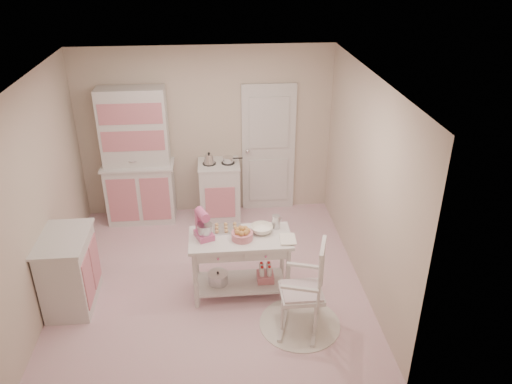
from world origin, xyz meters
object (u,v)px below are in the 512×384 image
stove (220,191)px  rocking_chair (302,285)px  hutch (137,157)px  bread_basket (242,236)px  stand_mixer (204,225)px  work_table (241,265)px  base_cabinet (69,271)px

stove → rocking_chair: 2.68m
stove → rocking_chair: (0.83, -2.55, 0.09)m
hutch → stove: (1.20, -0.05, -0.58)m
rocking_chair → bread_basket: (-0.61, 0.60, 0.30)m
rocking_chair → stand_mixer: (-1.05, 0.67, 0.42)m
hutch → bread_basket: bearing=-54.6°
bread_basket → hutch: bearing=125.4°
rocking_chair → stand_mixer: size_ratio=3.24×
stove → rocking_chair: bearing=-72.0°
hutch → work_table: hutch is taller
stand_mixer → stove: bearing=62.1°
stove → stand_mixer: stand_mixer is taller
base_cabinet → bread_basket: (2.02, -0.03, 0.39)m
hutch → stand_mixer: 2.17m
rocking_chair → bread_basket: bearing=152.6°
bread_basket → stove: bearing=96.5°
hutch → rocking_chair: size_ratio=1.89×
stove → work_table: bearing=-83.9°
hutch → bread_basket: 2.46m
stand_mixer → bread_basket: (0.44, -0.07, -0.12)m
hutch → stove: 1.33m
bread_basket → base_cabinet: bearing=179.2°
stove → bread_basket: stove is taller
hutch → work_table: 2.49m
stove → hutch: bearing=177.6°
stand_mixer → bread_basket: bearing=-30.3°
base_cabinet → work_table: (2.00, 0.02, -0.06)m
hutch → bread_basket: size_ratio=8.32×
hutch → base_cabinet: size_ratio=2.26×
base_cabinet → rocking_chair: size_ratio=0.84×
hutch → rocking_chair: hutch is taller
work_table → bread_basket: bread_basket is taller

